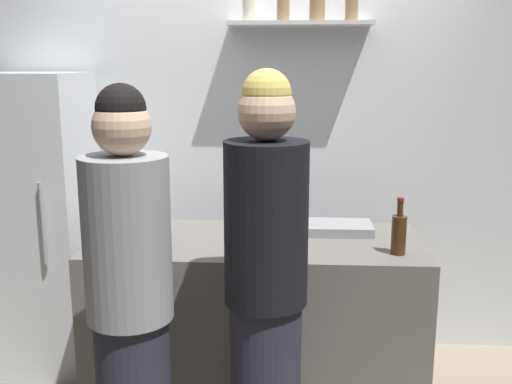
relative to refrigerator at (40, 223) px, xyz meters
The scene contains 10 objects.
back_wall_assembly 1.42m from the refrigerator, 17.18° to the left, with size 4.80×0.32×2.60m.
refrigerator is the anchor object (origin of this frame).
counter 1.41m from the refrigerator, 16.02° to the right, with size 1.69×0.74×0.91m, color #66605B.
baking_pan 1.75m from the refrigerator, ahead, with size 0.34×0.24×0.05m, color gray.
utensil_holder 0.60m from the refrigerator, 21.45° to the right, with size 0.10×0.10×0.22m.
wine_bottle_green_glass 0.93m from the refrigerator, 28.46° to the right, with size 0.08×0.08×0.28m.
wine_bottle_amber_glass 2.07m from the refrigerator, 15.98° to the right, with size 0.07×0.07×0.27m.
water_bottle_plastic 1.02m from the refrigerator, 36.43° to the right, with size 0.09×0.09×0.23m.
person_blonde 1.70m from the refrigerator, 36.16° to the right, with size 0.34×0.34×1.78m.
person_grey_hoodie 1.42m from the refrigerator, 53.49° to the right, with size 0.34×0.34×1.73m.
Camera 1 is at (0.18, -2.46, 1.80)m, focal length 41.85 mm.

